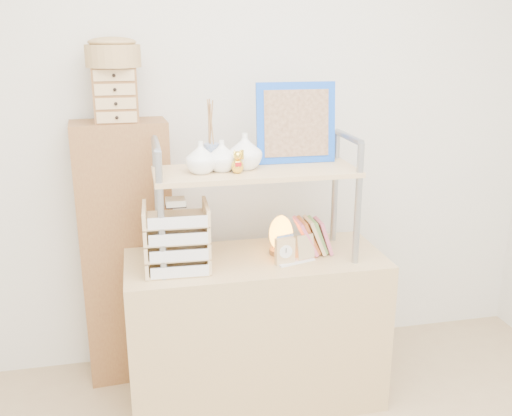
% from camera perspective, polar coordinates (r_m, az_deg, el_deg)
% --- Properties ---
extents(room_shell, '(3.42, 3.41, 2.61)m').
position_cam_1_polar(room_shell, '(1.68, 5.92, 15.11)').
color(room_shell, silver).
rests_on(room_shell, ground).
extents(desk, '(1.20, 0.50, 0.75)m').
position_cam_1_polar(desk, '(2.82, -0.03, -12.06)').
color(desk, tan).
rests_on(desk, ground).
extents(cabinet, '(0.47, 0.27, 1.35)m').
position_cam_1_polar(cabinet, '(2.98, -12.75, -4.48)').
color(cabinet, brown).
rests_on(cabinet, ground).
extents(hutch, '(0.90, 0.34, 0.79)m').
position_cam_1_polar(hutch, '(2.54, -0.23, 4.24)').
color(hutch, '#90959E').
rests_on(hutch, desk).
extents(letter_tray, '(0.27, 0.26, 0.33)m').
position_cam_1_polar(letter_tray, '(2.51, -7.90, -3.34)').
color(letter_tray, '#DDBA85').
rests_on(letter_tray, desk).
extents(salt_lamp, '(0.12, 0.12, 0.19)m').
position_cam_1_polar(salt_lamp, '(2.67, 2.50, -2.66)').
color(salt_lamp, brown).
rests_on(salt_lamp, desk).
extents(desk_clock, '(0.09, 0.05, 0.12)m').
position_cam_1_polar(desk_clock, '(2.57, 2.90, -4.34)').
color(desk_clock, tan).
rests_on(desk_clock, desk).
extents(postcard_stand, '(0.19, 0.10, 0.13)m').
position_cam_1_polar(postcard_stand, '(2.60, 3.98, -4.62)').
color(postcard_stand, white).
rests_on(postcard_stand, desk).
extents(drawer_chest, '(0.20, 0.16, 0.25)m').
position_cam_1_polar(drawer_chest, '(2.77, -13.85, 10.93)').
color(drawer_chest, brown).
rests_on(drawer_chest, cabinet).
extents(woven_basket, '(0.25, 0.25, 0.10)m').
position_cam_1_polar(woven_basket, '(2.76, -14.11, 14.55)').
color(woven_basket, '#987045').
rests_on(woven_basket, drawer_chest).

